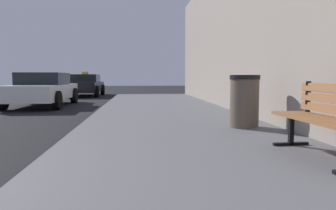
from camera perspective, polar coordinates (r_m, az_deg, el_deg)
bench at (r=4.18m, az=26.66°, el=-1.49°), size 0.54×1.56×0.89m
trash_bin at (r=6.15m, az=13.53°, el=0.70°), size 0.56×0.56×0.99m
car_white at (r=13.00m, az=-21.56°, el=2.67°), size 2.00×4.47×1.27m
car_black at (r=19.39m, az=-14.68°, el=3.50°), size 1.96×4.47×1.43m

